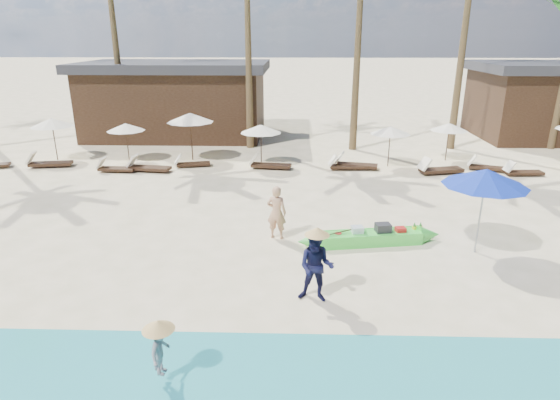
{
  "coord_description": "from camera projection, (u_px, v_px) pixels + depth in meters",
  "views": [
    {
      "loc": [
        -1.0,
        -10.59,
        5.78
      ],
      "look_at": [
        -1.38,
        2.0,
        1.32
      ],
      "focal_mm": 30.0,
      "sensor_mm": 36.0,
      "label": 1
    }
  ],
  "objects": [
    {
      "name": "lounger_4_right",
      "position": [
        191.0,
        163.0,
        21.6
      ],
      "size": [
        1.68,
        0.83,
        0.55
      ],
      "rotation": [
        0.0,
        0.0,
        0.21
      ],
      "color": "#362316",
      "rests_on": "ground"
    },
    {
      "name": "lounger_6_left",
      "position": [
        346.0,
        165.0,
        21.15
      ],
      "size": [
        1.78,
        0.6,
        0.6
      ],
      "rotation": [
        0.0,
        0.0,
        0.04
      ],
      "color": "#362316",
      "rests_on": "ground"
    },
    {
      "name": "lounger_8_left",
      "position": [
        521.0,
        171.0,
        20.26
      ],
      "size": [
        1.69,
        0.61,
        0.57
      ],
      "rotation": [
        0.0,
        0.0,
        0.06
      ],
      "color": "#362316",
      "rests_on": "ground"
    },
    {
      "name": "resort_parasol_7",
      "position": [
        449.0,
        127.0,
        22.25
      ],
      "size": [
        1.77,
        1.77,
        1.82
      ],
      "color": "#362316",
      "rests_on": "ground"
    },
    {
      "name": "lounger_5_left",
      "position": [
        268.0,
        164.0,
        21.3
      ],
      "size": [
        1.95,
        0.83,
        0.64
      ],
      "rotation": [
        0.0,
        0.0,
        -0.14
      ],
      "color": "#362316",
      "rests_on": "ground"
    },
    {
      "name": "resort_parasol_4",
      "position": [
        190.0,
        118.0,
        22.21
      ],
      "size": [
        2.22,
        2.22,
        2.29
      ],
      "color": "#362316",
      "rests_on": "ground"
    },
    {
      "name": "tourist",
      "position": [
        277.0,
        212.0,
        13.83
      ],
      "size": [
        0.67,
        0.52,
        1.63
      ],
      "primitive_type": "imported",
      "rotation": [
        0.0,
        0.0,
        2.89
      ],
      "color": "tan",
      "rests_on": "ground"
    },
    {
      "name": "lounger_4_left",
      "position": [
        147.0,
        167.0,
        20.87
      ],
      "size": [
        1.98,
        0.84,
        0.65
      ],
      "rotation": [
        0.0,
        0.0,
        -0.14
      ],
      "color": "#362316",
      "rests_on": "ground"
    },
    {
      "name": "resort_parasol_5",
      "position": [
        261.0,
        129.0,
        21.24
      ],
      "size": [
        1.88,
        1.88,
        1.94
      ],
      "color": "#362316",
      "rests_on": "ground"
    },
    {
      "name": "blue_umbrella",
      "position": [
        486.0,
        177.0,
        12.43
      ],
      "size": [
        2.26,
        2.26,
        2.43
      ],
      "color": "#99999E",
      "rests_on": "ground"
    },
    {
      "name": "lounger_7_left",
      "position": [
        438.0,
        169.0,
        20.5
      ],
      "size": [
        2.09,
        1.06,
        0.68
      ],
      "rotation": [
        0.0,
        0.0,
        0.23
      ],
      "color": "#362316",
      "rests_on": "ground"
    },
    {
      "name": "vendor_yellow",
      "position": [
        161.0,
        350.0,
        8.04
      ],
      "size": [
        0.42,
        0.65,
        0.96
      ],
      "primitive_type": "imported",
      "rotation": [
        0.0,
        0.0,
        1.47
      ],
      "color": "gray",
      "rests_on": "ground"
    },
    {
      "name": "vendor_green",
      "position": [
        316.0,
        267.0,
        10.52
      ],
      "size": [
        0.94,
        0.79,
        1.69
      ],
      "primitive_type": "imported",
      "rotation": [
        0.0,
        0.0,
        -0.2
      ],
      "color": "black",
      "rests_on": "ground"
    },
    {
      "name": "green_canoe",
      "position": [
        370.0,
        237.0,
        13.64
      ],
      "size": [
        4.76,
        1.09,
        0.61
      ],
      "rotation": [
        0.0,
        0.0,
        0.16
      ],
      "color": "#41D641",
      "rests_on": "ground"
    },
    {
      "name": "ground",
      "position": [
        332.0,
        276.0,
        11.88
      ],
      "size": [
        240.0,
        240.0,
        0.0
      ],
      "primitive_type": "plane",
      "color": "#FCE4BA",
      "rests_on": "ground"
    },
    {
      "name": "resort_parasol_2",
      "position": [
        52.0,
        123.0,
        22.24
      ],
      "size": [
        1.98,
        1.98,
        2.04
      ],
      "color": "#362316",
      "rests_on": "ground"
    },
    {
      "name": "lounger_7_right",
      "position": [
        485.0,
        166.0,
        21.02
      ],
      "size": [
        1.78,
        1.04,
        0.58
      ],
      "rotation": [
        0.0,
        0.0,
        -0.33
      ],
      "color": "#362316",
      "rests_on": "ground"
    },
    {
      "name": "lounger_3_right",
      "position": [
        114.0,
        168.0,
        20.8
      ],
      "size": [
        1.71,
        0.61,
        0.57
      ],
      "rotation": [
        0.0,
        0.0,
        -0.05
      ],
      "color": "#362316",
      "rests_on": "ground"
    },
    {
      "name": "pavilion_west",
      "position": [
        177.0,
        99.0,
        27.87
      ],
      "size": [
        10.8,
        6.6,
        4.3
      ],
      "color": "#362316",
      "rests_on": "ground"
    },
    {
      "name": "lounger_3_left",
      "position": [
        47.0,
        163.0,
        21.55
      ],
      "size": [
        2.01,
        0.89,
        0.66
      ],
      "rotation": [
        0.0,
        0.0,
        0.16
      ],
      "color": "#362316",
      "rests_on": "ground"
    },
    {
      "name": "pavilion_east",
      "position": [
        551.0,
        100.0,
        27.24
      ],
      "size": [
        8.8,
        6.6,
        4.3
      ],
      "color": "#362316",
      "rests_on": "ground"
    },
    {
      "name": "resort_parasol_6",
      "position": [
        390.0,
        130.0,
        21.2
      ],
      "size": [
        1.83,
        1.83,
        1.88
      ],
      "color": "#362316",
      "rests_on": "ground"
    },
    {
      "name": "resort_parasol_3",
      "position": [
        126.0,
        127.0,
        22.09
      ],
      "size": [
        1.79,
        1.79,
        1.84
      ],
      "color": "#362316",
      "rests_on": "ground"
    },
    {
      "name": "lounger_6_right",
      "position": [
        354.0,
        164.0,
        21.34
      ],
      "size": [
        2.0,
        0.99,
        0.65
      ],
      "rotation": [
        0.0,
        0.0,
        -0.22
      ],
      "color": "#362316",
      "rests_on": "ground"
    }
  ]
}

